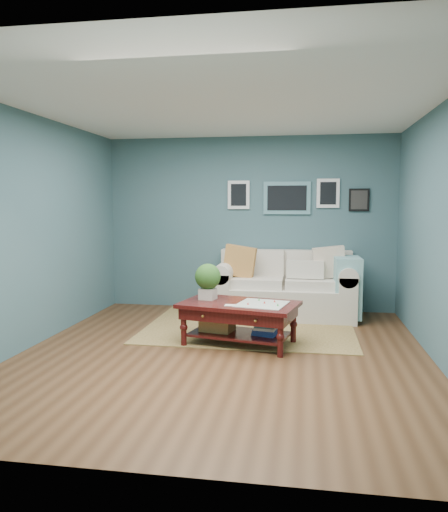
# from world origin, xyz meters

# --- Properties ---
(room_shell) EXTENTS (5.00, 5.02, 2.70)m
(room_shell) POSITION_xyz_m (0.02, 0.06, 1.36)
(room_shell) COLOR brown
(room_shell) RESTS_ON ground
(area_rug) EXTENTS (2.75, 2.20, 0.01)m
(area_rug) POSITION_xyz_m (0.16, 1.28, 0.01)
(area_rug) COLOR brown
(area_rug) RESTS_ON ground
(loveseat) EXTENTS (2.08, 0.95, 1.07)m
(loveseat) POSITION_xyz_m (0.68, 2.03, 0.44)
(loveseat) COLOR beige
(loveseat) RESTS_ON ground
(coffee_table) EXTENTS (1.48, 1.04, 0.94)m
(coffee_table) POSITION_xyz_m (0.06, 0.44, 0.42)
(coffee_table) COLOR black
(coffee_table) RESTS_ON ground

